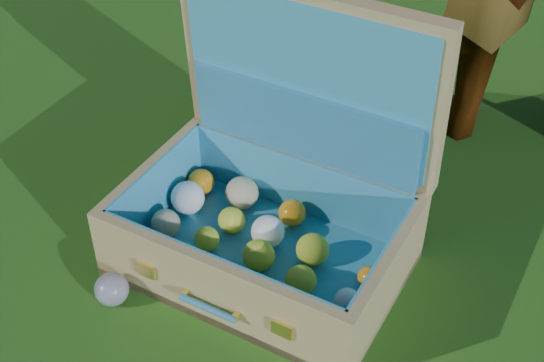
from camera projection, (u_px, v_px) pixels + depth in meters
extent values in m
plane|color=#215114|center=(301.00, 308.00, 1.65)|extent=(60.00, 60.00, 0.00)
sphere|color=#395995|center=(112.00, 289.00, 1.64)|extent=(0.08, 0.08, 0.08)
cube|color=tan|center=(262.00, 262.00, 1.75)|extent=(0.70, 0.55, 0.02)
cube|color=tan|center=(215.00, 293.00, 1.56)|extent=(0.61, 0.17, 0.19)
cube|color=tan|center=(302.00, 187.00, 1.82)|extent=(0.61, 0.17, 0.19)
cube|color=tan|center=(153.00, 193.00, 1.81)|extent=(0.11, 0.36, 0.19)
cube|color=tan|center=(387.00, 284.00, 1.58)|extent=(0.11, 0.36, 0.19)
cube|color=teal|center=(262.00, 257.00, 1.74)|extent=(0.65, 0.49, 0.01)
cube|color=teal|center=(219.00, 285.00, 1.56)|extent=(0.56, 0.14, 0.16)
cube|color=teal|center=(300.00, 186.00, 1.81)|extent=(0.56, 0.14, 0.16)
cube|color=teal|center=(158.00, 192.00, 1.79)|extent=(0.09, 0.36, 0.16)
cube|color=teal|center=(381.00, 278.00, 1.58)|extent=(0.09, 0.36, 0.16)
cube|color=tan|center=(309.00, 76.00, 1.64)|extent=(0.62, 0.21, 0.42)
cube|color=teal|center=(305.00, 81.00, 1.63)|extent=(0.57, 0.16, 0.37)
cube|color=teal|center=(303.00, 126.00, 1.70)|extent=(0.55, 0.16, 0.18)
cube|color=#F2C659|center=(145.00, 270.00, 1.61)|extent=(0.05, 0.02, 0.04)
cube|color=#F2C659|center=(282.00, 329.00, 1.49)|extent=(0.05, 0.02, 0.04)
cylinder|color=teal|center=(208.00, 308.00, 1.55)|extent=(0.13, 0.05, 0.01)
cube|color=#F2C659|center=(185.00, 294.00, 1.58)|extent=(0.02, 0.02, 0.01)
cube|color=#F2C659|center=(236.00, 317.00, 1.53)|extent=(0.02, 0.02, 0.01)
sphere|color=#A9230D|center=(140.00, 249.00, 1.72)|extent=(0.05, 0.05, 0.05)
sphere|color=yellow|center=(186.00, 263.00, 1.67)|extent=(0.07, 0.07, 0.07)
sphere|color=#A99016|center=(226.00, 284.00, 1.62)|extent=(0.08, 0.08, 0.08)
sphere|color=#A99016|center=(278.00, 302.00, 1.59)|extent=(0.07, 0.07, 0.07)
sphere|color=#A9230D|center=(325.00, 332.00, 1.54)|extent=(0.05, 0.05, 0.05)
sphere|color=#C2B289|center=(166.00, 223.00, 1.77)|extent=(0.07, 0.07, 0.07)
sphere|color=yellow|center=(207.00, 239.00, 1.74)|extent=(0.06, 0.06, 0.06)
sphere|color=yellow|center=(259.00, 255.00, 1.68)|extent=(0.07, 0.07, 0.07)
sphere|color=yellow|center=(301.00, 281.00, 1.63)|extent=(0.07, 0.07, 0.07)
sphere|color=white|center=(347.00, 301.00, 1.59)|extent=(0.06, 0.06, 0.06)
sphere|color=white|center=(188.00, 198.00, 1.83)|extent=(0.08, 0.08, 0.08)
sphere|color=yellow|center=(232.00, 220.00, 1.78)|extent=(0.06, 0.06, 0.06)
sphere|color=white|center=(268.00, 232.00, 1.74)|extent=(0.08, 0.08, 0.08)
sphere|color=yellow|center=(313.00, 250.00, 1.70)|extent=(0.07, 0.07, 0.07)
sphere|color=orange|center=(369.00, 277.00, 1.65)|extent=(0.05, 0.05, 0.05)
sphere|color=orange|center=(201.00, 182.00, 1.89)|extent=(0.07, 0.07, 0.07)
sphere|color=#C2B289|center=(242.00, 193.00, 1.84)|extent=(0.08, 0.08, 0.08)
sphere|color=orange|center=(292.00, 213.00, 1.80)|extent=(0.07, 0.07, 0.07)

